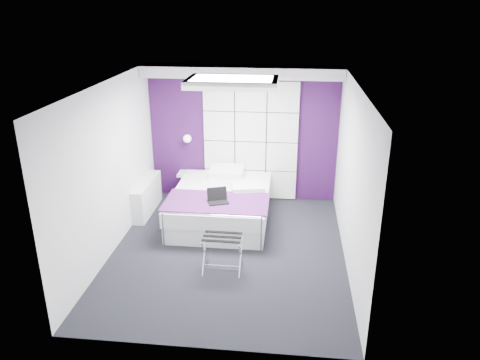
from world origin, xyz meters
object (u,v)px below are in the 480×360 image
object	(u,v)px
luggage_rack	(223,253)
bed	(221,204)
radiator	(147,196)
laptop	(219,198)
wall_lamp	(188,138)
nightstand	(189,174)

from	to	relation	value
luggage_rack	bed	bearing A→B (deg)	99.82
radiator	bed	world-z (taller)	bed
bed	luggage_rack	world-z (taller)	bed
luggage_rack	laptop	world-z (taller)	laptop
bed	wall_lamp	bearing A→B (deg)	129.17
luggage_rack	nightstand	bearing A→B (deg)	112.94
wall_lamp	luggage_rack	bearing A→B (deg)	-68.19
bed	nightstand	bearing A→B (deg)	130.35
bed	nightstand	world-z (taller)	bed
bed	luggage_rack	size ratio (longest dim) A/B	3.77
wall_lamp	laptop	bearing A→B (deg)	-61.22
wall_lamp	nightstand	xyz separation A→B (m)	(0.00, -0.04, -0.72)
radiator	laptop	size ratio (longest dim) A/B	3.65
nightstand	luggage_rack	xyz separation A→B (m)	(1.04, -2.55, -0.23)
luggage_rack	laptop	size ratio (longest dim) A/B	1.68
nightstand	laptop	world-z (taller)	laptop
luggage_rack	radiator	bearing A→B (deg)	133.31
wall_lamp	luggage_rack	xyz separation A→B (m)	(1.04, -2.59, -0.95)
nightstand	luggage_rack	size ratio (longest dim) A/B	0.75
wall_lamp	nightstand	bearing A→B (deg)	-89.29
wall_lamp	luggage_rack	distance (m)	2.95
wall_lamp	radiator	distance (m)	1.35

